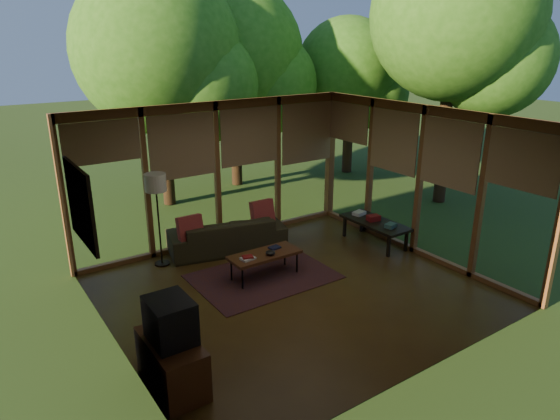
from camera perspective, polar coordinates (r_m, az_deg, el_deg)
floor at (r=7.98m, az=1.60°, el=-9.17°), size 5.50×5.50×0.00m
ceiling at (r=7.11m, az=1.80°, el=10.36°), size 5.50×5.50×0.00m
wall_left at (r=6.34m, az=-18.98°, el=-4.55°), size 0.04×5.00×2.70m
wall_front at (r=5.76m, az=16.50°, el=-6.73°), size 5.50×0.04×2.70m
window_wall_back at (r=9.49m, az=-7.19°, el=4.12°), size 5.50×0.12×2.70m
window_wall_right at (r=9.25m, az=15.66°, el=3.16°), size 0.12×5.00×2.70m
exterior_lawn at (r=18.68m, az=7.26°, el=7.26°), size 40.00×40.00×0.00m
tree_nw at (r=11.76m, az=-13.85°, el=17.28°), size 3.68×3.68×5.36m
tree_ne at (r=13.23m, az=-5.54°, el=17.29°), size 3.62×3.62×5.20m
tree_se at (r=12.15m, az=19.47°, el=20.25°), size 3.70×3.70×6.10m
tree_far at (r=14.51m, az=7.70°, el=15.50°), size 2.90×2.90×4.37m
rug at (r=8.40m, az=-1.92°, el=-7.60°), size 2.26×1.60×0.01m
sofa at (r=9.35m, az=-6.07°, el=-2.78°), size 2.27×1.29×0.62m
pillow_left at (r=8.90m, az=-10.23°, el=-2.13°), size 0.44×0.24×0.47m
pillow_right at (r=9.55m, az=-2.04°, el=-0.30°), size 0.46×0.24×0.48m
ct_book_lower at (r=8.02m, az=-3.70°, el=-5.55°), size 0.24×0.19×0.03m
ct_book_upper at (r=8.01m, az=-3.71°, el=-5.37°), size 0.20×0.17×0.03m
ct_book_side at (r=8.41m, az=-0.63°, el=-4.31°), size 0.20×0.16×0.03m
ct_bowl at (r=8.16m, az=-1.10°, el=-4.89°), size 0.16×0.16×0.07m
media_cabinet at (r=6.02m, az=-12.23°, el=-16.75°), size 0.50×1.00×0.60m
television at (r=5.72m, az=-12.44°, el=-12.22°), size 0.45×0.55×0.50m
console_book_a at (r=9.44m, az=12.53°, el=-1.75°), size 0.24×0.19×0.08m
console_book_b at (r=9.73m, az=10.63°, el=-0.90°), size 0.26×0.20×0.11m
console_book_c at (r=10.00m, az=9.03°, el=-0.35°), size 0.28×0.22×0.07m
floor_lamp at (r=8.59m, az=-14.00°, el=2.47°), size 0.36×0.36×1.65m
coffee_table at (r=8.24m, az=-1.77°, el=-5.18°), size 1.20×0.50×0.43m
side_console at (r=9.73m, az=10.80°, el=-1.52°), size 0.60×1.40×0.46m
wall_painting at (r=7.57m, az=-21.81°, el=0.55°), size 0.06×1.35×1.15m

